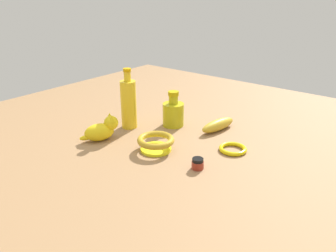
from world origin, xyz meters
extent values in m
plane|color=#936D47|center=(0.00, 0.00, 0.00)|extent=(2.00, 2.00, 0.00)
cylinder|color=yellow|center=(0.00, 0.07, 0.01)|extent=(0.11, 0.11, 0.01)
torus|color=#B78E20|center=(0.00, 0.07, 0.04)|extent=(0.14, 0.14, 0.02)
cylinder|color=yellow|center=(0.23, -0.03, 0.10)|extent=(0.07, 0.07, 0.20)
cylinder|color=yellow|center=(0.23, -0.03, 0.22)|extent=(0.03, 0.03, 0.04)
cylinder|color=#D19404|center=(0.23, -0.03, 0.25)|extent=(0.03, 0.03, 0.01)
ellipsoid|color=gold|center=(-0.08, -0.23, 0.02)|extent=(0.08, 0.19, 0.05)
ellipsoid|color=yellow|center=(0.23, 0.14, 0.03)|extent=(0.11, 0.13, 0.07)
sphere|color=yellow|center=(0.21, 0.10, 0.06)|extent=(0.06, 0.06, 0.06)
cone|color=yellow|center=(0.22, 0.09, 0.09)|extent=(0.03, 0.03, 0.03)
cone|color=yellow|center=(0.19, 0.10, 0.09)|extent=(0.03, 0.03, 0.03)
ellipsoid|color=yellow|center=(0.25, 0.19, 0.02)|extent=(0.04, 0.06, 0.02)
cylinder|color=#B3AB17|center=(0.10, -0.16, 0.05)|extent=(0.09, 0.09, 0.10)
cylinder|color=#B3AB17|center=(0.10, -0.16, 0.12)|extent=(0.04, 0.04, 0.04)
cylinder|color=#B89E08|center=(0.10, -0.16, 0.14)|extent=(0.05, 0.05, 0.02)
cylinder|color=maroon|center=(-0.19, 0.09, 0.01)|extent=(0.04, 0.04, 0.03)
cylinder|color=gold|center=(-0.19, 0.09, 0.02)|extent=(0.03, 0.03, 0.00)
cylinder|color=black|center=(-0.19, 0.09, 0.03)|extent=(0.04, 0.04, 0.01)
torus|color=yellow|center=(-0.22, -0.10, 0.01)|extent=(0.10, 0.10, 0.02)
camera|label=1|loc=(-0.72, 0.91, 0.56)|focal=35.95mm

